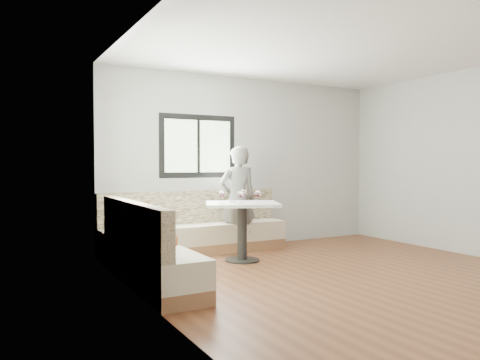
# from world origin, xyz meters

# --- Properties ---
(room) EXTENTS (5.01, 5.01, 2.81)m
(room) POSITION_xyz_m (-0.08, 0.08, 1.41)
(room) COLOR brown
(room) RESTS_ON ground
(banquette) EXTENTS (2.90, 2.80, 0.95)m
(banquette) POSITION_xyz_m (-1.59, 1.63, 0.33)
(banquette) COLOR #9A6640
(banquette) RESTS_ON ground
(table) EXTENTS (1.24, 1.12, 0.83)m
(table) POSITION_xyz_m (-0.69, 1.44, 0.62)
(table) COLOR black
(table) RESTS_ON ground
(person) EXTENTS (0.64, 0.46, 1.65)m
(person) POSITION_xyz_m (-0.40, 2.11, 0.83)
(person) COLOR #66645E
(person) RESTS_ON ground
(olive_ramekin) EXTENTS (0.09, 0.09, 0.04)m
(olive_ramekin) POSITION_xyz_m (-0.83, 1.46, 0.85)
(olive_ramekin) COLOR white
(olive_ramekin) RESTS_ON table
(wine_glass_a) EXTENTS (0.08, 0.08, 0.18)m
(wine_glass_a) POSITION_xyz_m (-1.02, 1.42, 0.95)
(wine_glass_a) COLOR white
(wine_glass_a) RESTS_ON table
(wine_glass_b) EXTENTS (0.08, 0.08, 0.18)m
(wine_glass_b) POSITION_xyz_m (-0.83, 1.25, 0.95)
(wine_glass_b) COLOR white
(wine_glass_b) RESTS_ON table
(wine_glass_c) EXTENTS (0.08, 0.08, 0.18)m
(wine_glass_c) POSITION_xyz_m (-0.55, 1.25, 0.95)
(wine_glass_c) COLOR white
(wine_glass_c) RESTS_ON table
(wine_glass_d) EXTENTS (0.08, 0.08, 0.18)m
(wine_glass_d) POSITION_xyz_m (-0.61, 1.54, 0.95)
(wine_glass_d) COLOR white
(wine_glass_d) RESTS_ON table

